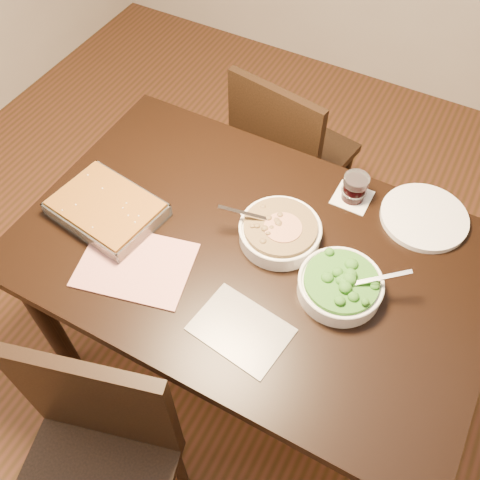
% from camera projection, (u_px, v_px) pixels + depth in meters
% --- Properties ---
extents(ground, '(4.00, 4.00, 0.00)m').
position_uv_depth(ground, '(249.00, 356.00, 2.20)').
color(ground, '#402812').
rests_on(ground, ground).
extents(table, '(1.40, 0.90, 0.75)m').
position_uv_depth(table, '(252.00, 268.00, 1.67)').
color(table, black).
rests_on(table, ground).
extents(magazine_a, '(0.37, 0.31, 0.01)m').
position_uv_depth(magazine_a, '(136.00, 265.00, 1.56)').
color(magazine_a, '#C43A38').
rests_on(magazine_a, table).
extents(magazine_b, '(0.27, 0.21, 0.00)m').
position_uv_depth(magazine_b, '(241.00, 329.00, 1.44)').
color(magazine_b, '#212128').
rests_on(magazine_b, table).
extents(coaster, '(0.11, 0.11, 0.00)m').
position_uv_depth(coaster, '(352.00, 197.00, 1.72)').
color(coaster, white).
rests_on(coaster, table).
extents(stew_bowl, '(0.27, 0.25, 0.09)m').
position_uv_depth(stew_bowl, '(280.00, 231.00, 1.59)').
color(stew_bowl, white).
rests_on(stew_bowl, table).
extents(broccoli_bowl, '(0.25, 0.24, 0.09)m').
position_uv_depth(broccoli_bowl, '(340.00, 285.00, 1.48)').
color(broccoli_bowl, white).
rests_on(broccoli_bowl, table).
extents(baking_dish, '(0.36, 0.28, 0.06)m').
position_uv_depth(baking_dish, '(107.00, 209.00, 1.65)').
color(baking_dish, silver).
rests_on(baking_dish, table).
extents(wine_tumbler, '(0.08, 0.08, 0.09)m').
position_uv_depth(wine_tumbler, '(355.00, 187.00, 1.68)').
color(wine_tumbler, black).
rests_on(wine_tumbler, coaster).
extents(dinner_plate, '(0.27, 0.27, 0.02)m').
position_uv_depth(dinner_plate, '(424.00, 217.00, 1.66)').
color(dinner_plate, white).
rests_on(dinner_plate, table).
extents(chair_near, '(0.52, 0.52, 0.91)m').
position_uv_depth(chair_near, '(95.00, 463.00, 1.46)').
color(chair_near, black).
rests_on(chair_near, ground).
extents(chair_far, '(0.47, 0.47, 0.87)m').
position_uv_depth(chair_far, '(287.00, 152.00, 2.21)').
color(chair_far, black).
rests_on(chair_far, ground).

